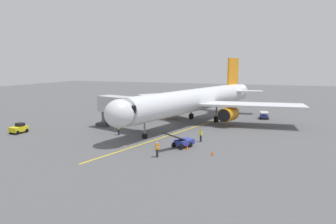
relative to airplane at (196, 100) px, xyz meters
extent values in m
plane|color=#565659|center=(0.18, -1.61, -4.00)|extent=(220.00, 220.00, 0.00)
cube|color=yellow|center=(0.08, 6.27, -4.00)|extent=(11.22, 38.53, 0.01)
cylinder|color=silver|center=(0.08, 0.27, 0.10)|extent=(13.00, 33.74, 3.80)
ellipsoid|color=silver|center=(5.08, 17.77, 0.10)|extent=(4.57, 4.84, 3.61)
cone|color=silver|center=(-5.01, -17.52, 0.10)|extent=(4.11, 3.82, 3.42)
cube|color=black|center=(4.69, 16.42, 0.65)|extent=(3.55, 2.43, 0.90)
cube|color=silver|center=(-9.14, -0.97, -0.50)|extent=(17.50, 6.97, 0.36)
cylinder|color=orange|center=(-5.77, 0.90, -2.00)|extent=(3.15, 3.90, 2.30)
cylinder|color=black|center=(-5.29, 2.59, -2.00)|extent=(2.07, 0.77, 2.10)
cube|color=silver|center=(7.25, -5.65, -0.50)|extent=(16.64, 14.59, 0.36)
cylinder|color=orange|center=(5.38, -2.28, -2.00)|extent=(3.15, 3.90, 2.30)
cylinder|color=black|center=(5.86, -0.60, -2.00)|extent=(2.07, 0.77, 2.10)
cube|color=orange|center=(-4.18, -14.63, 3.90)|extent=(1.67, 4.71, 7.20)
cube|color=silver|center=(-7.18, -13.47, 0.70)|extent=(6.48, 2.63, 0.24)
cube|color=silver|center=(-1.02, -15.22, 0.70)|extent=(6.65, 5.56, 0.24)
cylinder|color=slate|center=(3.79, 13.25, -2.27)|extent=(0.24, 0.24, 2.77)
cylinder|color=black|center=(3.79, 13.25, -3.65)|extent=(0.63, 0.80, 0.70)
cylinder|color=slate|center=(-3.25, -1.90, -2.07)|extent=(0.24, 0.24, 2.77)
cylinder|color=black|center=(-3.25, -1.90, -3.45)|extent=(0.73, 1.18, 1.10)
cylinder|color=slate|center=(1.75, -3.33, -2.07)|extent=(0.24, 0.24, 2.77)
cylinder|color=black|center=(1.75, -3.33, -3.45)|extent=(0.73, 1.18, 1.10)
cube|color=#B7B7BC|center=(9.35, 9.06, -0.10)|extent=(9.37, 4.97, 2.50)
cube|color=gray|center=(5.02, 10.30, -0.10)|extent=(3.57, 3.85, 3.00)
cylinder|color=slate|center=(13.68, 7.82, -2.05)|extent=(0.70, 0.70, 3.90)
cube|color=#333338|center=(13.68, 7.82, -3.70)|extent=(2.00, 2.00, 0.60)
cylinder|color=#23232D|center=(8.20, 12.63, -3.56)|extent=(0.26, 0.26, 0.88)
cube|color=#D8EA19|center=(8.20, 12.63, -2.82)|extent=(0.42, 0.45, 0.60)
cube|color=silver|center=(8.20, 12.63, -2.82)|extent=(0.44, 0.47, 0.10)
sphere|color=brown|center=(8.20, 12.63, -2.40)|extent=(0.22, 0.22, 0.22)
cylinder|color=#23232D|center=(-1.02, 20.50, -3.56)|extent=(0.26, 0.26, 0.88)
cube|color=orange|center=(-1.02, 20.50, -2.82)|extent=(0.41, 0.45, 0.60)
cube|color=silver|center=(-1.02, 20.50, -2.82)|extent=(0.43, 0.47, 0.10)
sphere|color=beige|center=(-1.02, 20.50, -2.40)|extent=(0.22, 0.22, 0.22)
cylinder|color=#23232D|center=(-3.92, 12.31, -3.56)|extent=(0.26, 0.26, 0.88)
cube|color=#D8EA19|center=(-3.92, 12.31, -2.82)|extent=(0.45, 0.41, 0.60)
cube|color=silver|center=(-3.92, 12.31, -2.82)|extent=(0.47, 0.42, 0.10)
sphere|color=#9E7051|center=(-3.92, 12.31, -2.40)|extent=(0.22, 0.22, 0.22)
cube|color=#2D3899|center=(-11.09, -8.51, -3.44)|extent=(1.63, 2.72, 0.24)
cube|color=silver|center=(-11.09, -8.51, -2.77)|extent=(1.63, 2.72, 0.08)
cylinder|color=slate|center=(-11.82, -7.37, -3.04)|extent=(0.06, 0.06, 0.55)
cylinder|color=slate|center=(-10.59, -7.25, -3.04)|extent=(0.06, 0.06, 0.55)
cylinder|color=slate|center=(-11.60, -9.76, -3.04)|extent=(0.06, 0.06, 0.55)
cylinder|color=slate|center=(-10.37, -9.64, -3.04)|extent=(0.06, 0.06, 0.55)
cylinder|color=black|center=(-11.83, -7.62, -3.78)|extent=(0.29, 0.46, 0.44)
cylinder|color=black|center=(-10.53, -7.50, -3.78)|extent=(0.29, 0.46, 0.44)
cylinder|color=black|center=(-11.65, -9.51, -3.78)|extent=(0.29, 0.46, 0.44)
cylinder|color=black|center=(-10.36, -9.39, -3.78)|extent=(0.29, 0.46, 0.44)
cube|color=#2D3899|center=(-2.59, 15.41, -3.38)|extent=(2.34, 2.64, 0.60)
cube|color=black|center=(-1.86, 16.83, -2.48)|extent=(2.52, 3.75, 1.61)
cylinder|color=black|center=(-2.64, 16.73, -3.68)|extent=(0.52, 0.68, 0.64)
cylinder|color=black|center=(-1.49, 16.13, -3.68)|extent=(0.52, 0.68, 0.64)
cylinder|color=black|center=(-3.33, 15.39, -3.68)|extent=(0.52, 0.68, 0.64)
cylinder|color=black|center=(-2.17, 14.80, -3.68)|extent=(0.52, 0.68, 0.64)
cube|color=yellow|center=(22.74, 16.73, -3.35)|extent=(1.66, 2.40, 0.70)
cube|color=black|center=(22.72, 16.43, -2.75)|extent=(1.16, 0.97, 0.50)
cylinder|color=black|center=(22.14, 17.58, -3.70)|extent=(0.29, 0.62, 0.60)
cylinder|color=black|center=(23.44, 17.49, -3.70)|extent=(0.29, 0.62, 0.60)
cylinder|color=black|center=(22.03, 15.98, -3.70)|extent=(0.29, 0.62, 0.60)
cylinder|color=black|center=(23.33, 15.89, -3.70)|extent=(0.29, 0.62, 0.60)
cone|color=#F2590F|center=(11.60, 7.85, -3.73)|extent=(0.32, 0.32, 0.55)
cone|color=#F2590F|center=(-3.27, 16.51, -3.73)|extent=(0.32, 0.32, 0.55)
cone|color=#F2590F|center=(-6.60, 17.75, -3.73)|extent=(0.32, 0.32, 0.55)
camera|label=1|loc=(-12.96, 49.83, 6.02)|focal=31.85mm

